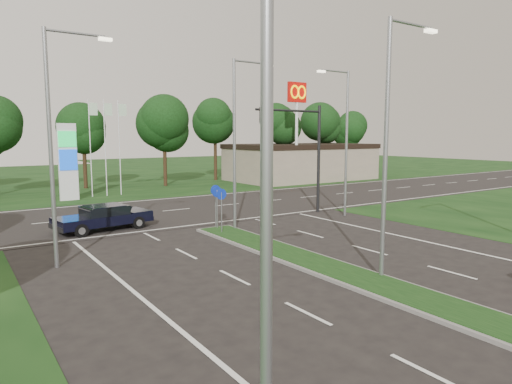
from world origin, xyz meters
TOP-DOWN VIEW (x-y plane):
  - verge_far at (0.00, 55.00)m, footprint 160.00×50.00m
  - cross_road at (0.00, 24.00)m, footprint 160.00×12.00m
  - median_kerb at (0.00, 4.00)m, footprint 2.00×26.00m
  - commercial_building at (22.00, 36.00)m, footprint 16.00×9.00m
  - streetlight_median_near at (1.00, 6.00)m, footprint 2.53×0.22m
  - streetlight_median_far at (1.00, 16.00)m, footprint 2.53×0.22m
  - streetlight_left_near at (-8.30, 0.00)m, footprint 2.53×0.22m
  - streetlight_left_far at (-8.30, 14.00)m, footprint 2.53×0.22m
  - streetlight_right_far at (8.80, 16.00)m, footprint 2.53×0.22m
  - traffic_signal at (7.19, 18.00)m, footprint 5.10×0.42m
  - median_signs at (0.00, 16.40)m, footprint 1.16×1.76m
  - gas_pylon at (-3.79, 33.05)m, footprint 5.80×1.26m
  - mcdonalds_sign at (18.00, 31.97)m, footprint 2.20×0.47m
  - treeline_far at (0.10, 39.93)m, footprint 6.00×6.00m
  - navy_sedan at (-5.01, 20.00)m, footprint 5.16×2.72m

SIDE VIEW (x-z plane):
  - verge_far at x=0.00m, z-range -0.01..0.01m
  - cross_road at x=0.00m, z-range -0.01..0.01m
  - median_kerb at x=0.00m, z-range 0.00..0.12m
  - navy_sedan at x=-5.01m, z-range 0.05..1.40m
  - median_signs at x=0.00m, z-range 0.52..2.90m
  - commercial_building at x=22.00m, z-range 0.00..4.00m
  - gas_pylon at x=-3.79m, z-range -0.80..7.20m
  - traffic_signal at x=7.19m, z-range 1.15..8.15m
  - streetlight_median_near at x=1.00m, z-range 0.58..9.58m
  - streetlight_median_far at x=1.00m, z-range 0.58..9.58m
  - streetlight_left_near at x=-8.30m, z-range 0.58..9.58m
  - streetlight_left_far at x=-8.30m, z-range 0.58..9.58m
  - streetlight_right_far at x=8.80m, z-range 0.58..9.58m
  - treeline_far at x=0.10m, z-range 1.88..11.78m
  - mcdonalds_sign at x=18.00m, z-range 2.79..13.19m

